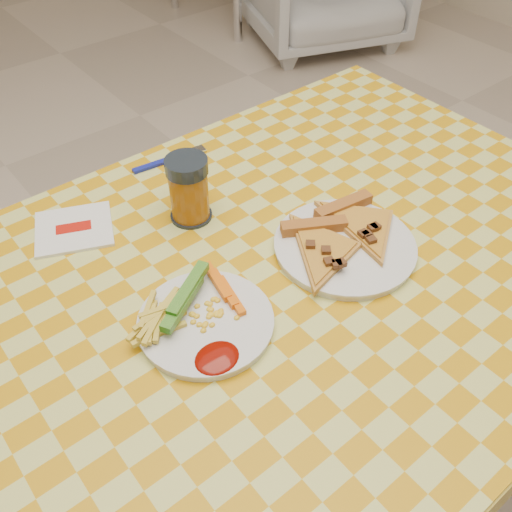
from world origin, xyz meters
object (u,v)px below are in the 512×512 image
(table, at_px, (278,301))
(plate_left, at_px, (206,323))
(drink_glass, at_px, (189,190))
(plate_right, at_px, (345,247))

(table, bearing_deg, plate_left, -173.03)
(table, distance_m, drink_glass, 0.25)
(plate_right, relative_size, drink_glass, 1.93)
(plate_right, bearing_deg, drink_glass, 122.67)
(table, height_order, plate_left, plate_left)
(table, height_order, drink_glass, drink_glass)
(table, relative_size, drink_glass, 10.51)
(table, xyz_separation_m, plate_left, (-0.16, -0.02, 0.08))
(table, xyz_separation_m, drink_glass, (-0.03, 0.20, 0.13))
(plate_left, xyz_separation_m, plate_right, (0.28, -0.01, 0.00))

